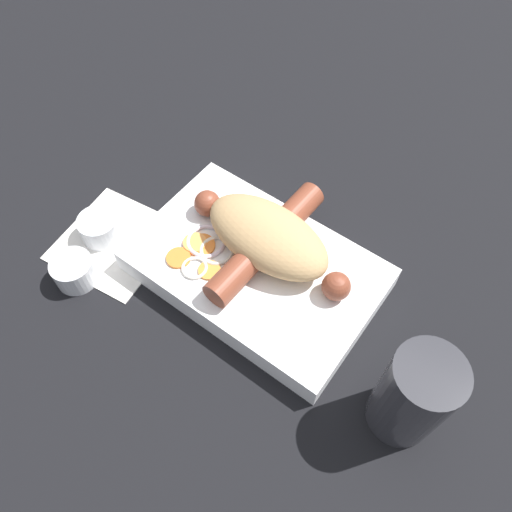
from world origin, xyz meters
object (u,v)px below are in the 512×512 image
(bread_roll, at_px, (267,235))
(drink_glass, at_px, (413,396))
(sausage, at_px, (268,242))
(condiment_cup_near, at_px, (100,229))
(condiment_cup_far, at_px, (75,272))
(food_tray, at_px, (256,269))

(bread_roll, relative_size, drink_glass, 1.29)
(sausage, height_order, condiment_cup_near, sausage)
(drink_glass, bearing_deg, condiment_cup_far, -167.83)
(sausage, relative_size, condiment_cup_far, 4.41)
(bread_roll, relative_size, condiment_cup_near, 3.23)
(sausage, relative_size, condiment_cup_near, 4.41)
(food_tray, relative_size, condiment_cup_far, 5.70)
(food_tray, bearing_deg, sausage, 84.10)
(food_tray, height_order, sausage, sausage)
(bread_roll, height_order, condiment_cup_near, bread_roll)
(bread_roll, distance_m, condiment_cup_near, 0.20)
(drink_glass, bearing_deg, food_tray, 167.78)
(drink_glass, bearing_deg, bread_roll, 162.45)
(condiment_cup_near, height_order, condiment_cup_far, same)
(condiment_cup_near, bearing_deg, bread_roll, 25.17)
(bread_roll, relative_size, sausage, 0.73)
(bread_roll, distance_m, condiment_cup_far, 0.21)
(bread_roll, height_order, sausage, bread_roll)
(food_tray, distance_m, condiment_cup_near, 0.19)
(sausage, xyz_separation_m, drink_glass, (0.19, -0.06, 0.01))
(bread_roll, xyz_separation_m, condiment_cup_far, (-0.15, -0.14, -0.04))
(bread_roll, xyz_separation_m, drink_glass, (0.20, -0.06, 0.00))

